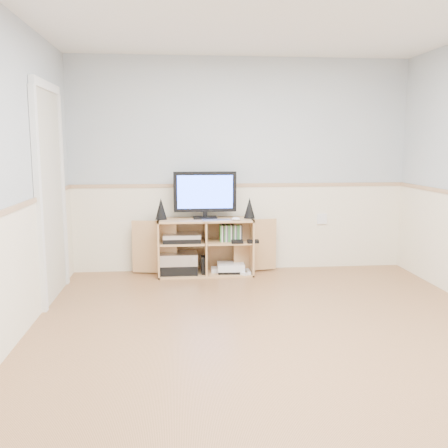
{
  "coord_description": "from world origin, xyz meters",
  "views": [
    {
      "loc": [
        -0.76,
        -3.64,
        1.49
      ],
      "look_at": [
        -0.3,
        1.2,
        0.72
      ],
      "focal_mm": 40.0,
      "sensor_mm": 36.0,
      "label": 1
    }
  ],
  "objects": [
    {
      "name": "speaker_left",
      "position": [
        -0.94,
        2.04,
        0.77
      ],
      "size": [
        0.13,
        0.13,
        0.25
      ],
      "primitive_type": "cone",
      "color": "black",
      "rests_on": "media_cabinet"
    },
    {
      "name": "game_cases",
      "position": [
        -0.14,
        2.0,
        0.48
      ],
      "size": [
        0.26,
        0.13,
        0.19
      ],
      "primitive_type": "cube",
      "color": "#3F8C3F",
      "rests_on": "media_cabinet"
    },
    {
      "name": "room",
      "position": [
        -0.06,
        0.12,
        1.22
      ],
      "size": [
        4.04,
        4.54,
        2.54
      ],
      "color": "#AB764C",
      "rests_on": "ground"
    },
    {
      "name": "wall_outlet",
      "position": [
        1.0,
        2.23,
        0.6
      ],
      "size": [
        0.12,
        0.03,
        0.12
      ],
      "primitive_type": "cube",
      "color": "white",
      "rests_on": "wall_back"
    },
    {
      "name": "game_consoles",
      "position": [
        -0.16,
        2.0,
        0.07
      ],
      "size": [
        0.45,
        0.3,
        0.11
      ],
      "color": "white",
      "rests_on": "media_cabinet"
    },
    {
      "name": "media_cabinet",
      "position": [
        -0.44,
        2.07,
        0.33
      ],
      "size": [
        1.7,
        0.41,
        0.65
      ],
      "color": "tan",
      "rests_on": "floor"
    },
    {
      "name": "mouse",
      "position": [
        -0.1,
        1.88,
        0.67
      ],
      "size": [
        0.11,
        0.09,
        0.04
      ],
      "primitive_type": "ellipsoid",
      "rotation": [
        0.0,
        0.0,
        -0.29
      ],
      "color": "white",
      "rests_on": "media_cabinet"
    },
    {
      "name": "keyboard",
      "position": [
        -0.32,
        1.88,
        0.66
      ],
      "size": [
        0.33,
        0.16,
        0.01
      ],
      "primitive_type": "cube",
      "rotation": [
        0.0,
        0.0,
        0.1
      ],
      "color": "silver",
      "rests_on": "media_cabinet"
    },
    {
      "name": "speaker_right",
      "position": [
        0.08,
        2.04,
        0.77
      ],
      "size": [
        0.13,
        0.13,
        0.24
      ],
      "primitive_type": "cone",
      "color": "black",
      "rests_on": "media_cabinet"
    },
    {
      "name": "monitor",
      "position": [
        -0.44,
        2.06,
        0.94
      ],
      "size": [
        0.72,
        0.18,
        0.54
      ],
      "color": "black",
      "rests_on": "media_cabinet"
    },
    {
      "name": "av_components",
      "position": [
        -0.73,
        2.01,
        0.22
      ],
      "size": [
        0.51,
        0.32,
        0.47
      ],
      "color": "black",
      "rests_on": "media_cabinet"
    }
  ]
}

